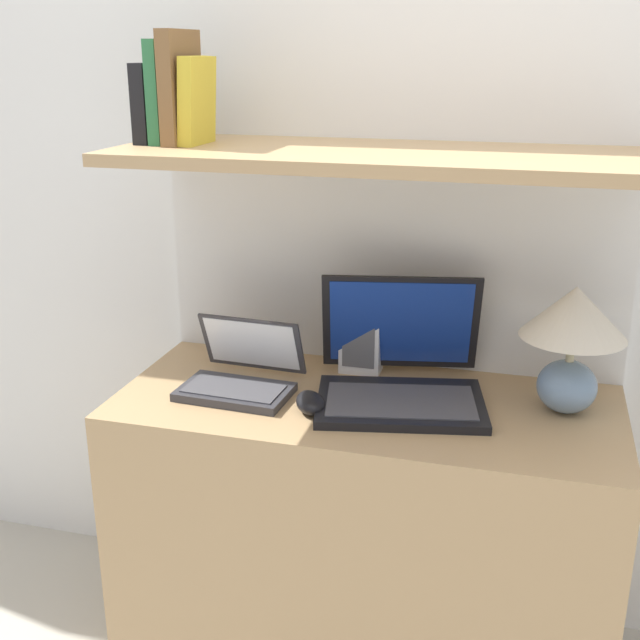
# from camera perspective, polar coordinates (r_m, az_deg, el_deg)

# --- Properties ---
(wall_back) EXTENTS (6.00, 0.05, 2.40)m
(wall_back) POSITION_cam_1_polar(r_m,az_deg,el_deg) (2.08, 5.45, 9.61)
(wall_back) COLOR white
(wall_back) RESTS_ON ground_plane
(desk) EXTENTS (1.19, 0.52, 0.74)m
(desk) POSITION_cam_1_polar(r_m,az_deg,el_deg) (2.08, 3.09, -15.03)
(desk) COLOR tan
(desk) RESTS_ON ground_plane
(back_riser) EXTENTS (1.19, 0.04, 1.29)m
(back_riser) POSITION_cam_1_polar(r_m,az_deg,el_deg) (2.19, 4.79, -5.09)
(back_riser) COLOR white
(back_riser) RESTS_ON ground_plane
(shelf) EXTENTS (1.19, 0.46, 0.03)m
(shelf) POSITION_cam_1_polar(r_m,az_deg,el_deg) (1.81, 4.07, 11.53)
(shelf) COLOR tan
(shelf) RESTS_ON back_riser
(table_lamp) EXTENTS (0.24, 0.24, 0.30)m
(table_lamp) POSITION_cam_1_polar(r_m,az_deg,el_deg) (1.87, 17.53, -0.77)
(table_lamp) COLOR #7593B2
(table_lamp) RESTS_ON desk
(laptop_large) EXTENTS (0.45, 0.42, 0.28)m
(laptop_large) POSITION_cam_1_polar(r_m,az_deg,el_deg) (1.91, 5.74, -3.90)
(laptop_large) COLOR black
(laptop_large) RESTS_ON desk
(laptop_small) EXTENTS (0.27, 0.24, 0.17)m
(laptop_small) POSITION_cam_1_polar(r_m,az_deg,el_deg) (1.96, -5.66, -3.92)
(laptop_small) COLOR #333338
(laptop_small) RESTS_ON desk
(computer_mouse) EXTENTS (0.10, 0.12, 0.04)m
(computer_mouse) POSITION_cam_1_polar(r_m,az_deg,el_deg) (1.84, -0.71, -5.90)
(computer_mouse) COLOR black
(computer_mouse) RESTS_ON desk
(router_box) EXTENTS (0.10, 0.07, 0.15)m
(router_box) POSITION_cam_1_polar(r_m,az_deg,el_deg) (2.05, 2.94, -1.65)
(router_box) COLOR white
(router_box) RESTS_ON desk
(book_black) EXTENTS (0.04, 0.13, 0.18)m
(book_black) POSITION_cam_1_polar(r_m,az_deg,el_deg) (1.98, -12.02, 14.84)
(book_black) COLOR black
(book_black) RESTS_ON shelf
(book_green) EXTENTS (0.03, 0.14, 0.23)m
(book_green) POSITION_cam_1_polar(r_m,az_deg,el_deg) (1.96, -11.03, 15.62)
(book_green) COLOR #2D7042
(book_green) RESTS_ON shelf
(book_brown) EXTENTS (0.04, 0.17, 0.25)m
(book_brown) POSITION_cam_1_polar(r_m,az_deg,el_deg) (1.95, -9.89, 15.97)
(book_brown) COLOR brown
(book_brown) RESTS_ON shelf
(book_yellow) EXTENTS (0.04, 0.15, 0.20)m
(book_yellow) POSITION_cam_1_polar(r_m,az_deg,el_deg) (1.93, -8.73, 15.15)
(book_yellow) COLOR gold
(book_yellow) RESTS_ON shelf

